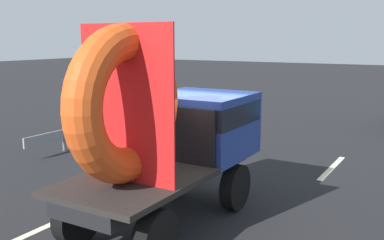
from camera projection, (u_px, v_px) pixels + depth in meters
ground_plane at (171, 211)px, 9.33m from camera, size 120.00×120.00×0.00m
flatbed_truck at (173, 131)px, 8.63m from camera, size 2.02×4.81×3.84m
guardrail at (149, 114)px, 18.26m from camera, size 0.10×12.47×0.71m
lane_dash_left_far at (226, 145)px, 15.16m from camera, size 0.16×2.63×0.01m
lane_dash_right_far at (332, 168)px, 12.47m from camera, size 0.16×2.67×0.01m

